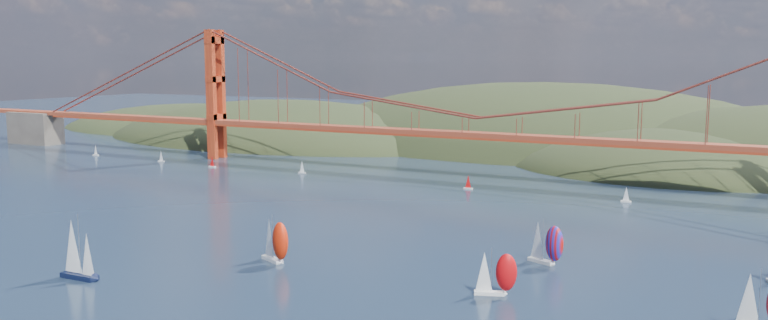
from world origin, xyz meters
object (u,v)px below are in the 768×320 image
at_px(sloop_navy, 77,250).
at_px(racer_1, 495,273).
at_px(racer_2, 765,303).
at_px(racer_0, 274,240).
at_px(racer_rwb, 545,242).

relative_size(sloop_navy, racer_1, 1.47).
bearing_deg(racer_2, racer_1, -175.61).
xyz_separation_m(sloop_navy, racer_1, (76.08, 28.57, -1.56)).
bearing_deg(racer_0, racer_1, 24.81).
xyz_separation_m(racer_1, racer_rwb, (2.29, 25.14, 0.38)).
bearing_deg(racer_1, racer_2, -18.44).
relative_size(racer_1, racer_2, 0.85).
bearing_deg(sloop_navy, racer_1, 19.17).
xyz_separation_m(racer_2, racer_rwb, (-41.72, 23.71, -0.37)).
bearing_deg(racer_1, sloop_navy, -179.71).
xyz_separation_m(racer_0, racer_1, (48.92, 0.65, -0.66)).
relative_size(sloop_navy, racer_2, 1.25).
bearing_deg(racer_2, sloop_navy, -163.44).
height_order(racer_0, racer_1, racer_0).
relative_size(sloop_navy, racer_0, 1.27).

